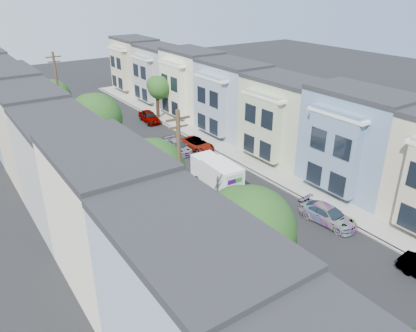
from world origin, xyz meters
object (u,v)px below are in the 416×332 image
utility_pole_far (60,98)px  parked_left_c (197,235)px  parked_right_c (197,144)px  fedex_truck (217,173)px  lead_sedan (178,147)px  parked_left_b (297,321)px  utility_pole_near (180,186)px  parked_left_d (128,177)px  parked_right_d (149,117)px  tree_b (249,232)px  tree_c (152,171)px  parked_right_b (328,215)px  tree_e (52,98)px  tree_d (95,120)px  tree_far_r (159,88)px

utility_pole_far → parked_left_c: bearing=-86.9°
parked_right_c → fedex_truck: bearing=-116.9°
utility_pole_far → fedex_truck: (7.53, -19.54, -3.65)m
utility_pole_far → lead_sedan: utility_pole_far is taller
utility_pole_far → parked_left_b: bearing=-87.7°
utility_pole_near → fedex_truck: utility_pole_near is taller
parked_left_d → parked_right_c: size_ratio=1.05×
parked_left_d → parked_right_d: 17.85m
parked_left_c → parked_right_c: 17.82m
tree_b → tree_c: 10.63m
tree_b → parked_right_b: bearing=18.4°
tree_c → lead_sedan: tree_c is taller
parked_right_b → parked_left_c: bearing=155.7°
parked_left_c → tree_b: bearing=-98.2°
tree_e → fedex_truck: tree_e is taller
utility_pole_far → fedex_truck: bearing=-68.9°
parked_left_d → parked_right_b: bearing=-55.4°
utility_pole_near → parked_right_d: utility_pole_near is taller
tree_c → utility_pole_far: utility_pole_far is taller
utility_pole_near → parked_right_b: (11.20, -3.00, -4.48)m
tree_b → tree_e: size_ratio=1.19×
utility_pole_far → parked_right_c: 16.20m
parked_left_d → parked_right_b: 17.80m
tree_d → parked_left_c: (1.40, -14.40, -4.86)m
utility_pole_far → parked_left_c: 26.08m
parked_left_c → lead_sedan: bearing=66.7°
tree_far_r → tree_e: bearing=171.9°
tree_d → parked_right_d: size_ratio=1.75×
parked_left_c → parked_right_d: bearing=72.7°
utility_pole_near → parked_left_b: size_ratio=2.03×
tree_far_r → utility_pole_near: size_ratio=0.57×
tree_b → parked_left_d: size_ratio=1.70×
tree_c → fedex_truck: (7.53, 2.58, -3.20)m
utility_pole_far → parked_right_c: utility_pole_far is taller
parked_left_b → parked_right_b: size_ratio=1.09×
tree_e → parked_left_d: (1.40, -17.54, -3.72)m
tree_c → parked_left_d: bearing=80.0°
lead_sedan → fedex_truck: bearing=-96.6°
lead_sedan → parked_right_c: size_ratio=0.94×
utility_pole_far → fedex_truck: size_ratio=1.79×
fedex_truck → lead_sedan: size_ratio=1.35×
tree_c → parked_right_d: 25.79m
parked_left_d → parked_left_c: bearing=-88.8°
utility_pole_far → parked_right_d: size_ratio=2.18×
tree_b → tree_c: tree_b is taller
tree_d → tree_far_r: (13.20, 12.78, -1.49)m
tree_c → parked_right_c: (11.20, 11.33, -4.09)m
tree_b → tree_d: bearing=90.0°
parked_left_d → parked_right_d: parked_right_d is taller
parked_left_d → fedex_truck: bearing=-40.2°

